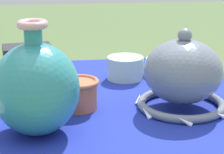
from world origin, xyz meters
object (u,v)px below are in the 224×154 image
pot_squat_celadon (125,68)px  cup_wide_terracotta (78,93)px  vase_tall_bulbous (36,88)px  vase_dome_bell (183,76)px  pot_squat_ivory (168,66)px  cup_wide_ochre (12,85)px  mosaic_tile_box (28,59)px

pot_squat_celadon → cup_wide_terracotta: size_ratio=1.05×
vase_tall_bulbous → vase_dome_bell: bearing=15.7°
pot_squat_ivory → cup_wide_terracotta: bearing=-139.1°
cup_wide_ochre → cup_wide_terracotta: (0.18, -0.11, 0.01)m
pot_squat_celadon → vase_dome_bell: bearing=-69.2°
vase_dome_bell → pot_squat_ivory: size_ratio=1.69×
vase_dome_bell → pot_squat_celadon: bearing=110.8°
cup_wide_ochre → pot_squat_celadon: bearing=20.5°
mosaic_tile_box → pot_squat_celadon: 0.33m
vase_tall_bulbous → cup_wide_terracotta: size_ratio=2.38×
mosaic_tile_box → pot_squat_celadon: (0.31, -0.12, -0.01)m
pot_squat_ivory → cup_wide_terracotta: cup_wide_terracotta is taller
vase_tall_bulbous → vase_dome_bell: vase_tall_bulbous is taller
vase_tall_bulbous → pot_squat_celadon: 0.47m
pot_squat_celadon → cup_wide_terracotta: 0.29m
vase_dome_bell → pot_squat_celadon: (-0.10, 0.28, -0.05)m
cup_wide_ochre → cup_wide_terracotta: cup_wide_terracotta is taller
mosaic_tile_box → cup_wide_terracotta: size_ratio=1.56×
pot_squat_ivory → cup_wide_ochre: size_ratio=1.17×
vase_tall_bulbous → cup_wide_ochre: bearing=106.9°
vase_tall_bulbous → vase_dome_bell: size_ratio=1.05×
mosaic_tile_box → cup_wide_ochre: mosaic_tile_box is taller
vase_tall_bulbous → mosaic_tile_box: 0.50m
vase_dome_bell → cup_wide_ochre: size_ratio=1.98×
vase_tall_bulbous → pot_squat_ivory: vase_tall_bulbous is taller
vase_tall_bulbous → vase_dome_bell: (0.38, 0.11, -0.02)m
vase_tall_bulbous → cup_wide_ochre: vase_tall_bulbous is taller
vase_tall_bulbous → cup_wide_terracotta: bearing=53.3°
cup_wide_terracotta → vase_dome_bell: bearing=-7.1°
pot_squat_celadon → pot_squat_ivory: 0.15m
mosaic_tile_box → pot_squat_ivory: size_ratio=1.16×
vase_dome_bell → cup_wide_ochre: bearing=162.0°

